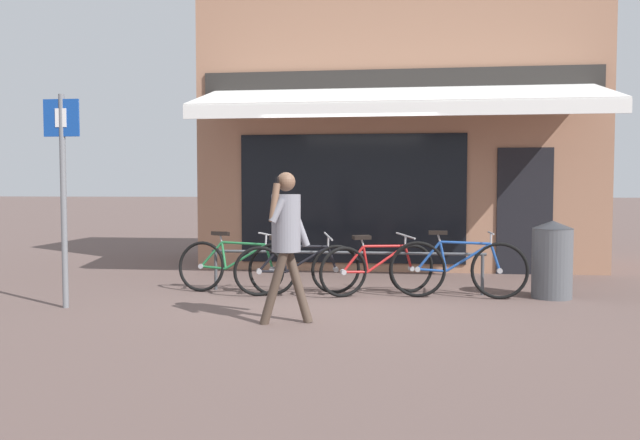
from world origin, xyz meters
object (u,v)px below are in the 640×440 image
at_px(pedestrian_adult, 286,230).
at_px(bicycle_red, 378,268).
at_px(bicycle_blue, 458,268).
at_px(parking_sign, 63,178).
at_px(litter_bin, 552,259).
at_px(bicycle_black, 297,268).
at_px(bicycle_green, 236,266).

bearing_deg(pedestrian_adult, bicycle_red, -112.29).
distance_m(bicycle_red, pedestrian_adult, 2.15).
bearing_deg(bicycle_blue, parking_sign, -164.15).
height_order(bicycle_blue, pedestrian_adult, pedestrian_adult).
xyz_separation_m(bicycle_red, parking_sign, (-3.70, -1.32, 1.19)).
height_order(litter_bin, parking_sign, parking_sign).
bearing_deg(bicycle_black, bicycle_blue, -16.15).
bearing_deg(parking_sign, bicycle_blue, 14.50).
height_order(bicycle_black, pedestrian_adult, pedestrian_adult).
distance_m(bicycle_red, parking_sign, 4.10).
xyz_separation_m(bicycle_green, litter_bin, (4.20, 0.12, 0.14)).
bearing_deg(bicycle_red, pedestrian_adult, -143.83).
bearing_deg(bicycle_green, litter_bin, 11.32).
distance_m(pedestrian_adult, parking_sign, 2.89).
xyz_separation_m(bicycle_green, pedestrian_adult, (1.01, -1.80, 0.63)).
height_order(bicycle_blue, litter_bin, litter_bin).
bearing_deg(parking_sign, bicycle_black, 24.09).
relative_size(pedestrian_adult, parking_sign, 0.64).
distance_m(bicycle_red, litter_bin, 2.27).
bearing_deg(bicycle_red, bicycle_green, 153.96).
bearing_deg(bicycle_black, bicycle_red, -10.08).
xyz_separation_m(bicycle_green, parking_sign, (-1.77, -1.28, 1.18)).
relative_size(bicycle_blue, pedestrian_adult, 1.10).
height_order(bicycle_black, parking_sign, parking_sign).
height_order(bicycle_black, bicycle_red, bicycle_black).
height_order(bicycle_red, litter_bin, litter_bin).
distance_m(litter_bin, parking_sign, 6.22).
relative_size(bicycle_green, bicycle_blue, 0.98).
distance_m(bicycle_blue, parking_sign, 5.04).
xyz_separation_m(pedestrian_adult, litter_bin, (3.19, 1.91, -0.49)).
relative_size(bicycle_red, parking_sign, 0.60).
height_order(pedestrian_adult, parking_sign, parking_sign).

